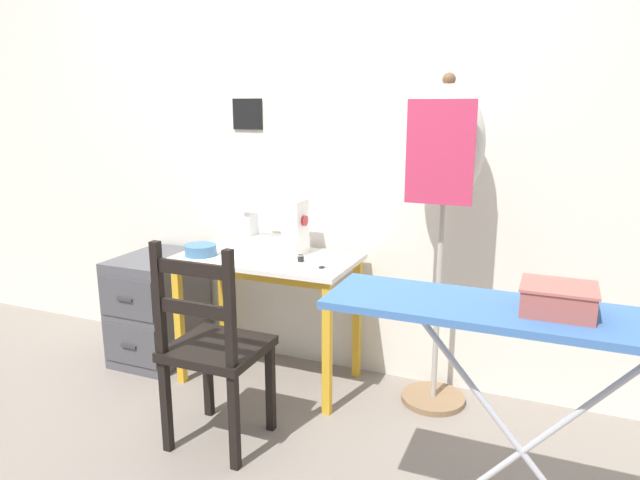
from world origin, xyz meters
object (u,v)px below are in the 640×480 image
(sewing_machine, at_px, (279,227))
(filing_cabinet, at_px, (158,307))
(wooden_chair, at_px, (214,350))
(storage_box, at_px, (558,299))
(fabric_bowl, at_px, (201,250))
(ironing_board, at_px, (533,328))
(dress_form, at_px, (445,162))
(scissors, at_px, (327,268))
(thread_spool_near_machine, at_px, (301,258))

(sewing_machine, height_order, filing_cabinet, sewing_machine)
(wooden_chair, relative_size, storage_box, 4.53)
(fabric_bowl, distance_m, wooden_chair, 0.71)
(storage_box, bearing_deg, ironing_board, -168.86)
(dress_form, distance_m, ironing_board, 1.15)
(fabric_bowl, distance_m, filing_cabinet, 0.60)
(filing_cabinet, height_order, dress_form, dress_form)
(filing_cabinet, bearing_deg, scissors, -5.24)
(filing_cabinet, bearing_deg, fabric_bowl, -17.27)
(filing_cabinet, height_order, ironing_board, ironing_board)
(fabric_bowl, distance_m, dress_form, 1.33)
(thread_spool_near_machine, distance_m, storage_box, 1.47)
(thread_spool_near_machine, bearing_deg, dress_form, 11.68)
(filing_cabinet, bearing_deg, wooden_chair, -38.37)
(sewing_machine, relative_size, ironing_board, 0.28)
(filing_cabinet, bearing_deg, ironing_board, -23.03)
(dress_form, distance_m, storage_box, 1.14)
(sewing_machine, distance_m, thread_spool_near_machine, 0.26)
(sewing_machine, relative_size, storage_box, 1.66)
(scissors, bearing_deg, storage_box, -36.92)
(thread_spool_near_machine, xyz_separation_m, wooden_chair, (-0.14, -0.60, -0.27))
(wooden_chair, bearing_deg, thread_spool_near_machine, 76.76)
(ironing_board, distance_m, storage_box, 0.11)
(fabric_bowl, height_order, dress_form, dress_form)
(filing_cabinet, height_order, storage_box, storage_box)
(sewing_machine, height_order, fabric_bowl, sewing_machine)
(scissors, xyz_separation_m, storage_box, (1.03, -0.77, 0.23))
(thread_spool_near_machine, xyz_separation_m, dress_form, (0.67, 0.14, 0.50))
(fabric_bowl, bearing_deg, dress_form, 10.40)
(fabric_bowl, distance_m, scissors, 0.71)
(fabric_bowl, bearing_deg, thread_spool_near_machine, 8.79)
(wooden_chair, bearing_deg, ironing_board, -10.93)
(dress_form, relative_size, storage_box, 7.78)
(sewing_machine, bearing_deg, storage_box, -34.90)
(thread_spool_near_machine, bearing_deg, fabric_bowl, -171.21)
(dress_form, bearing_deg, storage_box, -61.78)
(thread_spool_near_machine, distance_m, filing_cabinet, 1.03)
(ironing_board, bearing_deg, fabric_bowl, 155.64)
(storage_box, bearing_deg, thread_spool_near_machine, 145.13)
(sewing_machine, xyz_separation_m, dress_form, (0.86, 0.01, 0.38))
(sewing_machine, xyz_separation_m, filing_cabinet, (-0.76, -0.09, -0.53))
(thread_spool_near_machine, relative_size, filing_cabinet, 0.06)
(filing_cabinet, relative_size, dress_form, 0.39)
(wooden_chair, bearing_deg, storage_box, -9.98)
(dress_form, bearing_deg, wooden_chair, -137.84)
(ironing_board, bearing_deg, dress_form, 115.21)
(fabric_bowl, relative_size, ironing_board, 0.14)
(wooden_chair, bearing_deg, fabric_bowl, 128.06)
(filing_cabinet, relative_size, ironing_board, 0.51)
(wooden_chair, distance_m, filing_cabinet, 1.04)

